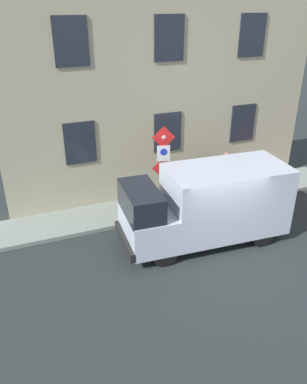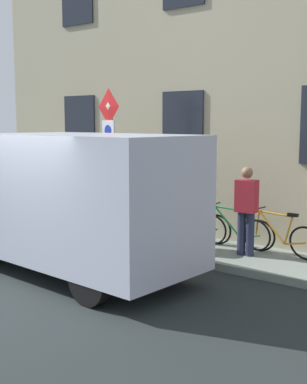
# 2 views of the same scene
# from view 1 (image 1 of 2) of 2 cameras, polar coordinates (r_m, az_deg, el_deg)

# --- Properties ---
(ground_plane) EXTENTS (80.00, 80.00, 0.00)m
(ground_plane) POSITION_cam_1_polar(r_m,az_deg,el_deg) (12.30, 10.20, -9.07)
(ground_plane) COLOR #252B2B
(sidewalk_slab) EXTENTS (1.78, 14.11, 0.14)m
(sidewalk_slab) POSITION_cam_1_polar(r_m,az_deg,el_deg) (14.89, 3.28, -1.56)
(sidewalk_slab) COLOR gray
(sidewalk_slab) RESTS_ON ground_plane
(building_facade) EXTENTS (0.75, 12.11, 8.27)m
(building_facade) POSITION_cam_1_polar(r_m,az_deg,el_deg) (14.56, 1.61, 14.90)
(building_facade) COLOR #B6AB8A
(building_facade) RESTS_ON ground_plane
(sign_post_stacked) EXTENTS (0.20, 0.55, 3.15)m
(sign_post_stacked) POSITION_cam_1_polar(r_m,az_deg,el_deg) (13.12, 1.47, 4.64)
(sign_post_stacked) COLOR #474C47
(sign_post_stacked) RESTS_ON sidewalk_slab
(delivery_van) EXTENTS (2.32, 5.44, 2.50)m
(delivery_van) POSITION_cam_1_polar(r_m,az_deg,el_deg) (12.24, 8.12, -1.73)
(delivery_van) COLOR silver
(delivery_van) RESTS_ON ground_plane
(bicycle_orange) EXTENTS (0.46, 1.71, 0.89)m
(bicycle_orange) POSITION_cam_1_polar(r_m,az_deg,el_deg) (16.15, 11.43, 2.01)
(bicycle_orange) COLOR black
(bicycle_orange) RESTS_ON sidewalk_slab
(bicycle_green) EXTENTS (0.46, 1.71, 0.89)m
(bicycle_green) POSITION_cam_1_polar(r_m,az_deg,el_deg) (15.67, 8.42, 1.49)
(bicycle_green) COLOR black
(bicycle_green) RESTS_ON sidewalk_slab
(bicycle_blue) EXTENTS (0.46, 1.71, 0.89)m
(bicycle_blue) POSITION_cam_1_polar(r_m,az_deg,el_deg) (15.25, 5.24, 0.93)
(bicycle_blue) COLOR black
(bicycle_blue) RESTS_ON sidewalk_slab
(pedestrian) EXTENTS (0.29, 0.42, 1.72)m
(pedestrian) POSITION_cam_1_polar(r_m,az_deg,el_deg) (15.37, 10.65, 3.08)
(pedestrian) COLOR #262B47
(pedestrian) RESTS_ON sidewalk_slab
(litter_bin) EXTENTS (0.44, 0.44, 0.90)m
(litter_bin) POSITION_cam_1_polar(r_m,az_deg,el_deg) (14.60, 7.40, -0.07)
(litter_bin) COLOR #2D5133
(litter_bin) RESTS_ON sidewalk_slab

